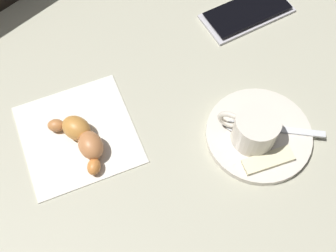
{
  "coord_description": "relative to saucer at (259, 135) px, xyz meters",
  "views": [
    {
      "loc": [
        -0.05,
        -0.27,
        0.54
      ],
      "look_at": [
        -0.01,
        0.01,
        0.03
      ],
      "focal_mm": 46.64,
      "sensor_mm": 36.0,
      "label": 1
    }
  ],
  "objects": [
    {
      "name": "teaspoon",
      "position": [
        0.0,
        0.01,
        0.01
      ],
      "size": [
        0.14,
        0.05,
        0.01
      ],
      "color": "silver",
      "rests_on": "saucer"
    },
    {
      "name": "croissant",
      "position": [
        -0.24,
        0.03,
        0.01
      ],
      "size": [
        0.08,
        0.1,
        0.03
      ],
      "color": "#C87635",
      "rests_on": "napkin"
    },
    {
      "name": "ground_plane",
      "position": [
        -0.12,
        0.01,
        -0.01
      ],
      "size": [
        1.8,
        1.8,
        0.0
      ],
      "primitive_type": "plane",
      "color": "#ACA992"
    },
    {
      "name": "cell_phone",
      "position": [
        0.04,
        0.22,
        -0.0
      ],
      "size": [
        0.16,
        0.11,
        0.01
      ],
      "color": "#BAB6BC",
      "rests_on": "ground"
    },
    {
      "name": "saucer",
      "position": [
        0.0,
        0.0,
        0.0
      ],
      "size": [
        0.15,
        0.15,
        0.01
      ],
      "primitive_type": "cylinder",
      "color": "beige",
      "rests_on": "ground"
    },
    {
      "name": "espresso_cup",
      "position": [
        -0.01,
        -0.0,
        0.03
      ],
      "size": [
        0.08,
        0.06,
        0.05
      ],
      "color": "beige",
      "rests_on": "saucer"
    },
    {
      "name": "napkin",
      "position": [
        -0.25,
        0.04,
        -0.0
      ],
      "size": [
        0.18,
        0.18,
        0.0
      ],
      "primitive_type": "cube",
      "rotation": [
        0.0,
        0.0,
        0.23
      ],
      "color": "silver",
      "rests_on": "ground"
    },
    {
      "name": "sugar_packet",
      "position": [
        0.0,
        -0.04,
        0.01
      ],
      "size": [
        0.07,
        0.03,
        0.01
      ],
      "primitive_type": "cube",
      "rotation": [
        0.0,
        0.0,
        6.46
      ],
      "color": "beige",
      "rests_on": "saucer"
    }
  ]
}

